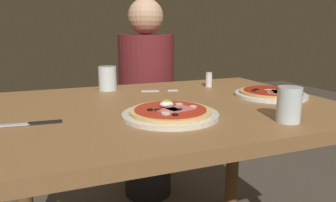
% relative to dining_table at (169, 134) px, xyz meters
% --- Properties ---
extents(dining_table, '(1.19, 0.89, 0.75)m').
position_rel_dining_table_xyz_m(dining_table, '(0.00, 0.00, 0.00)').
color(dining_table, olive).
rests_on(dining_table, ground).
extents(pizza_foreground, '(0.30, 0.30, 0.05)m').
position_rel_dining_table_xyz_m(pizza_foreground, '(-0.06, -0.16, 0.12)').
color(pizza_foreground, silver).
rests_on(pizza_foreground, dining_table).
extents(pizza_across_left, '(0.28, 0.28, 0.03)m').
position_rel_dining_table_xyz_m(pizza_across_left, '(0.42, -0.03, 0.12)').
color(pizza_across_left, white).
rests_on(pizza_across_left, dining_table).
extents(water_glass_near, '(0.08, 0.08, 0.10)m').
position_rel_dining_table_xyz_m(water_glass_near, '(-0.15, 0.34, 0.16)').
color(water_glass_near, silver).
rests_on(water_glass_near, dining_table).
extents(water_glass_far, '(0.07, 0.07, 0.10)m').
position_rel_dining_table_xyz_m(water_glass_far, '(0.24, -0.33, 0.16)').
color(water_glass_far, silver).
rests_on(water_glass_far, dining_table).
extents(fork, '(0.16, 0.05, 0.00)m').
position_rel_dining_table_xyz_m(fork, '(0.03, 0.23, 0.12)').
color(fork, silver).
rests_on(fork, dining_table).
extents(knife, '(0.20, 0.03, 0.01)m').
position_rel_dining_table_xyz_m(knife, '(-0.45, -0.10, 0.12)').
color(knife, silver).
rests_on(knife, dining_table).
extents(salt_shaker, '(0.03, 0.03, 0.07)m').
position_rel_dining_table_xyz_m(salt_shaker, '(0.29, 0.25, 0.15)').
color(salt_shaker, white).
rests_on(salt_shaker, dining_table).
extents(diner_person, '(0.32, 0.32, 1.18)m').
position_rel_dining_table_xyz_m(diner_person, '(0.15, 0.74, -0.08)').
color(diner_person, black).
rests_on(diner_person, ground).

